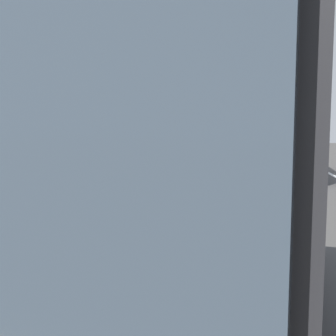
# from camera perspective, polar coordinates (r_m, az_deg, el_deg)

# --- Properties ---
(stall_stripe_a) EXTENTS (0.12, 4.84, 0.01)m
(stall_stripe_a) POSITION_cam_1_polar(r_m,az_deg,el_deg) (15.54, -14.74, -0.36)
(stall_stripe_a) COLOR white
(stall_stripe_a) RESTS_ON ground_plane
(stall_stripe_b) EXTENTS (0.12, 4.84, 0.01)m
(stall_stripe_b) POSITION_cam_1_polar(r_m,az_deg,el_deg) (14.72, -3.84, -0.53)
(stall_stripe_b) COLOR white
(stall_stripe_b) RESTS_ON ground_plane
(stall_stripe_c) EXTENTS (0.12, 4.84, 0.01)m
(stall_stripe_c) POSITION_cam_1_polar(r_m,az_deg,el_deg) (14.49, 7.85, -0.69)
(stall_stripe_c) COLOR white
(stall_stripe_c) RESTS_ON ground_plane
(stall_stripe_d) EXTENTS (0.12, 4.84, 0.01)m
(stall_stripe_d) POSITION_cam_1_polar(r_m,az_deg,el_deg) (14.87, 19.43, -0.82)
(stall_stripe_d) COLOR white
(stall_stripe_d) RESTS_ON ground_plane
(parked_sedan_a) EXTENTS (2.05, 4.50, 1.23)m
(parked_sedan_a) POSITION_cam_1_polar(r_m,az_deg,el_deg) (15.13, -8.85, 2.09)
(parked_sedan_a) COLOR navy
(parked_sedan_a) RESTS_ON ground_plane
(parked_sedan_b) EXTENTS (1.94, 4.70, 1.18)m
(parked_sedan_b) POSITION_cam_1_polar(r_m,az_deg,el_deg) (14.44, 2.24, 1.86)
(parked_sedan_b) COLOR #B7BABF
(parked_sedan_b) RESTS_ON ground_plane
(parked_sedan_c) EXTENTS (2.04, 4.74, 1.16)m
(parked_sedan_c) POSITION_cam_1_polar(r_m,az_deg,el_deg) (14.56, 13.72, 1.66)
(parked_sedan_c) COLOR navy
(parked_sedan_c) RESTS_ON ground_plane
(wheel_stop_curb) EXTENTS (1.95, 0.20, 0.14)m
(wheel_stop_curb) POSITION_cam_1_polar(r_m,az_deg,el_deg) (17.34, 2.98, 0.78)
(wheel_stop_curb) COLOR #B7B2A8
(wheel_stop_curb) RESTS_ON ground_plane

